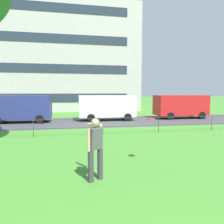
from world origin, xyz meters
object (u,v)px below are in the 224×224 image
Objects in this scene: panel_van_right at (20,107)px; panel_van_center at (181,105)px; panel_van_left at (107,106)px; apartment_building_background at (47,58)px; frisbee at (151,119)px; person_thrower at (95,147)px.

panel_van_right is 1.00× the size of panel_van_center.
apartment_building_background is (-6.71, 13.75, 6.32)m from panel_van_left.
frisbee is 0.07× the size of panel_van_center.
frisbee is (2.00, 1.02, 0.61)m from person_thrower.
apartment_building_background is at bearing 116.00° from panel_van_left.
panel_van_left is 16.56m from apartment_building_background.
panel_van_right is at bearing -178.99° from panel_van_center.
panel_van_left is at bearing 1.04° from panel_van_right.
panel_van_left is 1.01× the size of panel_van_center.
panel_van_center is 0.19× the size of apartment_building_background.
panel_van_right is 7.36m from panel_van_left.
apartment_building_background reaches higher than person_thrower.
panel_van_center is at bearing 56.91° from frisbee.
panel_van_center is at bearing -44.24° from apartment_building_background.
panel_van_left is at bearing 88.16° from frisbee.
panel_van_right is at bearing -92.69° from apartment_building_background.
frisbee is 11.63m from panel_van_left.
panel_van_center is at bearing 0.99° from panel_van_left.
person_thrower is 27.56m from apartment_building_background.
panel_van_center is (7.29, 0.13, 0.00)m from panel_van_left.
panel_van_left reaches higher than frisbee.
frisbee is at bearing -91.84° from panel_van_left.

